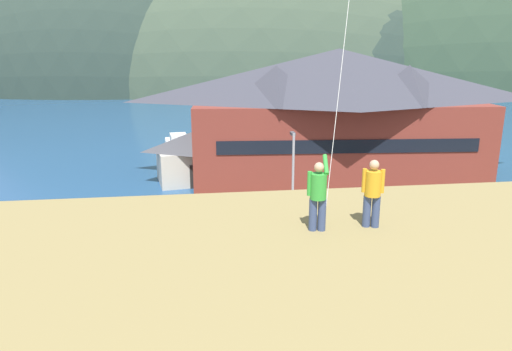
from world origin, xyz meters
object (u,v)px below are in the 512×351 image
Objects in this scene: parking_light_pole at (293,171)px; person_kite_flyer at (318,194)px; parked_car_corner_spot at (431,223)px; parked_car_mid_row_far at (501,216)px; harbor_lodge at (337,110)px; parked_car_front_row_end at (157,243)px; storage_shed_waterside at (192,156)px; parked_car_front_row_red at (122,298)px; parked_car_lone_by_shed at (339,267)px; wharf_dock at (211,149)px; person_companion at (373,191)px; moored_boat_wharfside at (178,146)px.

parking_light_pole is 19.21m from person_kite_flyer.
parked_car_mid_row_far is at bearing 6.69° from parked_car_corner_spot.
parked_car_mid_row_far is at bearing -66.53° from harbor_lodge.
parked_car_front_row_end is at bearing -176.22° from parked_car_mid_row_far.
storage_shed_waterside is 1.62× the size of parked_car_mid_row_far.
parked_car_lone_by_shed is at bearing 9.55° from parked_car_front_row_red.
parked_car_lone_by_shed is at bearing -81.26° from wharf_dock.
parked_car_corner_spot is at bearing 52.56° from person_kite_flyer.
person_kite_flyer is at bearing -51.46° from parked_car_front_row_red.
person_kite_flyer is (-9.68, -29.86, 1.83)m from harbor_lodge.
person_kite_flyer reaches higher than person_companion.
parked_car_front_row_red is 2.46× the size of person_companion.
parked_car_corner_spot is (12.26, -27.22, 0.71)m from wharf_dock.
person_kite_flyer is at bearing -111.77° from parked_car_lone_by_shed.
person_companion reaches higher than parked_car_front_row_end.
parked_car_mid_row_far is at bearing -36.72° from storage_shed_waterside.
parked_car_front_row_red is at bearing -158.89° from parked_car_corner_spot.
moored_boat_wharfside is 1.90× the size of parked_car_lone_by_shed.
harbor_lodge is 13.46m from storage_shed_waterside.
harbor_lodge is at bearing -40.44° from moored_boat_wharfside.
parked_car_lone_by_shed is 0.99× the size of parked_car_front_row_end.
wharf_dock is at bearing 93.53° from person_companion.
parking_light_pole is at bearing 79.73° from person_kite_flyer.
parked_car_front_row_end is at bearing -150.77° from parking_light_pole.
storage_shed_waterside is 20.79m from parked_car_corner_spot.
parked_car_mid_row_far is 23.08m from person_kite_flyer.
parked_car_front_row_end is (-4.01, -28.04, 0.71)m from wharf_dock.
parked_car_front_row_end is at bearing 115.79° from person_companion.
parked_car_front_row_end is 10.08m from parking_light_pole.
parking_light_pole is (6.58, -11.06, 1.34)m from storage_shed_waterside.
person_kite_flyer is at bearing -69.29° from parked_car_front_row_end.
parked_car_front_row_end is 1.03× the size of parked_car_mid_row_far.
parked_car_front_row_end is at bearing 79.87° from parked_car_front_row_red.
moored_boat_wharfside is 28.52m from parked_car_front_row_end.
parked_car_front_row_end is 16.57m from person_companion.
wharf_dock is at bearing 81.86° from parked_car_front_row_end.
harbor_lodge is at bearing 54.20° from parked_car_front_row_red.
parked_car_lone_by_shed is (4.95, -32.22, 0.71)m from wharf_dock.
harbor_lodge is 22.52m from parked_car_front_row_end.
wharf_dock is 6.59× the size of person_companion.
harbor_lodge is 16.86m from parked_car_mid_row_far.
parking_light_pole is at bearing 29.23° from parked_car_front_row_end.
parking_light_pole reaches higher than parked_car_mid_row_far.
harbor_lodge is at bearing 72.03° from person_kite_flyer.
moored_boat_wharfside is at bearing 139.56° from harbor_lodge.
parked_car_corner_spot is 0.72× the size of parking_light_pole.
storage_shed_waterside is 3.93× the size of person_companion.
parking_light_pole is at bearing 48.03° from parked_car_front_row_red.
storage_shed_waterside reaches higher than parked_car_corner_spot.
parked_car_mid_row_far is (6.42, -14.78, -4.96)m from harbor_lodge.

